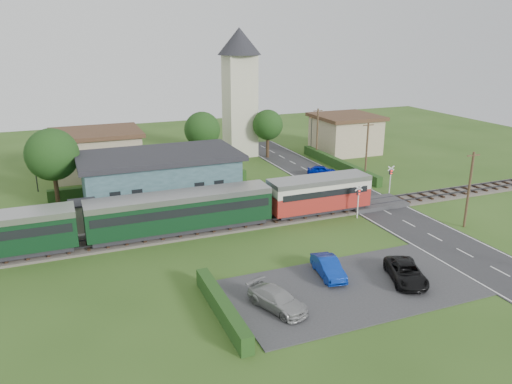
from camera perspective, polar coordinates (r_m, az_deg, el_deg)
name	(u,v)px	position (r m, az deg, el deg)	size (l,w,h in m)	color
ground	(295,226)	(45.99, 4.48, -3.87)	(120.00, 120.00, 0.00)	#2D4C19
railway_track	(286,218)	(47.62, 3.42, -2.93)	(76.00, 3.20, 0.49)	#4C443D
road	(386,212)	(50.99, 14.62, -2.18)	(6.00, 70.00, 0.05)	#28282B
car_park	(352,288)	(35.86, 10.95, -10.67)	(17.00, 9.00, 0.08)	#333335
crossing_deck	(374,204)	(52.44, 13.35, -1.29)	(6.20, 3.40, 0.45)	#333335
platform	(175,219)	(47.39, -9.28, -3.10)	(30.00, 3.00, 0.45)	gray
equipment_hut	(83,215)	(45.96, -19.14, -2.53)	(2.30, 2.30, 2.55)	beige
station_building	(160,178)	(52.01, -10.87, 1.57)	(16.00, 9.00, 5.30)	#315158
train	(144,215)	(43.20, -12.68, -2.64)	(43.20, 2.90, 3.40)	#232328
church_tower	(240,83)	(70.79, -1.88, 12.34)	(6.00, 6.00, 17.60)	beige
house_west	(97,152)	(64.86, -17.72, 4.35)	(10.80, 8.80, 5.50)	tan
house_east	(345,133)	(74.88, 10.17, 6.63)	(8.80, 8.80, 5.50)	tan
hedge_carpark	(222,307)	(31.93, -3.90, -13.02)	(0.80, 9.00, 1.20)	#193814
hedge_roadside	(339,164)	(65.74, 9.43, 3.16)	(0.80, 18.00, 1.20)	#193814
hedge_station	(153,185)	(56.84, -11.67, 0.76)	(22.00, 0.80, 1.30)	#193814
tree_a	(52,155)	(53.43, -22.27, 3.96)	(5.20, 5.20, 8.00)	#332316
tree_b	(202,130)	(64.66, -6.16, 7.07)	(4.60, 4.60, 7.34)	#332316
tree_c	(268,125)	(69.89, 1.35, 7.67)	(4.20, 4.20, 6.78)	#332316
utility_pole_b	(469,189)	(48.30, 23.17, 0.32)	(1.40, 0.22, 7.00)	#473321
utility_pole_c	(367,151)	(60.15, 12.53, 4.58)	(1.40, 0.22, 7.00)	#473321
utility_pole_d	(317,133)	(70.13, 7.02, 6.72)	(1.40, 0.22, 7.00)	#473321
crossing_signal_near	(358,197)	(48.00, 11.63, -0.54)	(0.84, 0.28, 3.28)	silver
crossing_signal_far	(391,176)	(55.78, 15.13, 1.78)	(0.84, 0.28, 3.28)	silver
streetlamp_west	(34,165)	(59.85, -23.99, 2.81)	(0.30, 0.30, 5.15)	#3F3F47
streetlamp_east	(312,130)	(75.39, 6.37, 7.06)	(0.30, 0.30, 5.15)	#3F3F47
car_on_road	(322,170)	(62.19, 7.51, 2.46)	(1.43, 3.56, 1.21)	#0014A6
car_park_blue	(328,267)	(36.78, 8.27, -8.51)	(1.42, 4.08, 1.35)	#082A93
car_park_silver	(277,299)	(32.48, 2.45, -12.16)	(1.81, 4.46, 1.29)	#9C9C9C
car_park_dark	(406,272)	(37.29, 16.77, -8.78)	(2.17, 4.70, 1.31)	black
pedestrian_near	(246,199)	(49.15, -1.18, -0.78)	(0.61, 0.40, 1.68)	gray
pedestrian_far	(130,213)	(46.38, -14.20, -2.36)	(0.92, 0.71, 1.88)	gray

